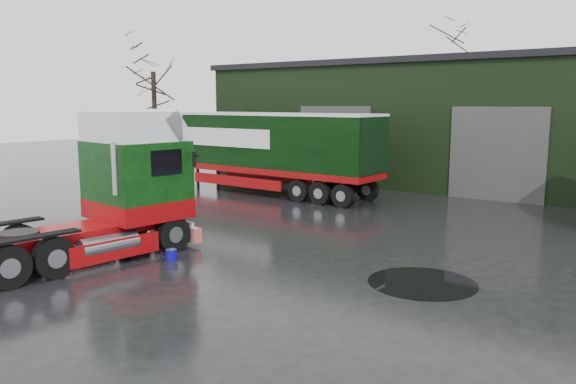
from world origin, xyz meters
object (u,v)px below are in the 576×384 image
(tree_left, at_px, (154,101))
(tree_back_a, at_px, (446,95))
(trailer_left, at_px, (261,153))
(warehouse, at_px, (530,123))
(wash_bucket, at_px, (171,255))
(hero_tractor, at_px, (77,187))

(tree_left, xyz_separation_m, tree_back_a, (11.00, 18.00, 0.50))
(trailer_left, bearing_deg, warehouse, -41.11)
(warehouse, relative_size, trailer_left, 2.68)
(trailer_left, height_order, wash_bucket, trailer_left)
(wash_bucket, height_order, tree_left, tree_left)
(hero_tractor, bearing_deg, warehouse, 81.92)
(tree_left, bearing_deg, tree_back_a, 58.57)
(hero_tractor, height_order, tree_left, tree_left)
(warehouse, relative_size, tree_left, 3.81)
(warehouse, height_order, trailer_left, warehouse)
(warehouse, bearing_deg, wash_bucket, -102.38)
(trailer_left, relative_size, tree_left, 1.42)
(wash_bucket, distance_m, tree_back_a, 31.11)
(hero_tractor, distance_m, wash_bucket, 3.03)
(wash_bucket, bearing_deg, hero_tractor, -145.35)
(warehouse, bearing_deg, hero_tractor, -106.50)
(trailer_left, relative_size, wash_bucket, 38.83)
(hero_tractor, relative_size, tree_left, 0.75)
(trailer_left, distance_m, wash_bucket, 11.86)
(warehouse, height_order, tree_left, tree_left)
(hero_tractor, bearing_deg, tree_left, 140.30)
(warehouse, relative_size, tree_back_a, 3.41)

